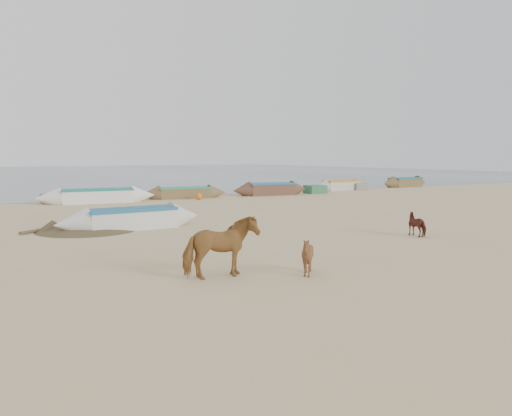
{
  "coord_description": "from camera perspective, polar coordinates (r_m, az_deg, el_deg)",
  "views": [
    {
      "loc": [
        -9.13,
        -11.82,
        2.9
      ],
      "look_at": [
        0.0,
        4.0,
        1.0
      ],
      "focal_mm": 35.0,
      "sensor_mm": 36.0,
      "label": 1
    }
  ],
  "objects": [
    {
      "name": "ground",
      "position": [
        15.21,
        7.58,
        -5.11
      ],
      "size": [
        140.0,
        140.0,
        0.0
      ],
      "primitive_type": "plane",
      "color": "tan",
      "rests_on": "ground"
    },
    {
      "name": "sea",
      "position": [
        94.31,
        -24.46,
        3.66
      ],
      "size": [
        160.0,
        160.0,
        0.0
      ],
      "primitive_type": "plane",
      "color": "slate",
      "rests_on": "ground"
    },
    {
      "name": "cow_adult",
      "position": [
        11.92,
        -4.09,
        -4.5
      ],
      "size": [
        1.83,
        0.95,
        1.49
      ],
      "primitive_type": "imported",
      "rotation": [
        0.0,
        0.0,
        1.49
      ],
      "color": "olive",
      "rests_on": "ground"
    },
    {
      "name": "calf_front",
      "position": [
        12.22,
        5.9,
        -5.51
      ],
      "size": [
        0.98,
        0.9,
        0.96
      ],
      "primitive_type": "imported",
      "rotation": [
        0.0,
        0.0,
        -1.42
      ],
      "color": "brown",
      "rests_on": "ground"
    },
    {
      "name": "calf_right",
      "position": [
        19.13,
        18.08,
        -1.77
      ],
      "size": [
        0.97,
        1.05,
        0.87
      ],
      "primitive_type": "imported",
      "rotation": [
        0.0,
        0.0,
        1.9
      ],
      "color": "#5A261D",
      "rests_on": "ground"
    },
    {
      "name": "near_canoe",
      "position": [
        20.5,
        -14.07,
        -1.17
      ],
      "size": [
        6.0,
        1.65,
        0.85
      ],
      "primitive_type": null,
      "rotation": [
        0.0,
        0.0,
        0.06
      ],
      "color": "silver",
      "rests_on": "ground"
    },
    {
      "name": "debris_pile",
      "position": [
        20.69,
        -18.69,
        -1.76
      ],
      "size": [
        5.07,
        5.07,
        0.48
      ],
      "primitive_type": "cone",
      "rotation": [
        0.0,
        0.0,
        0.37
      ],
      "color": "brown",
      "rests_on": "ground"
    },
    {
      "name": "waterline_canoes",
      "position": [
        34.0,
        -13.41,
        1.61
      ],
      "size": [
        59.16,
        4.17,
        0.92
      ],
      "color": "brown",
      "rests_on": "ground"
    },
    {
      "name": "beach_clutter",
      "position": [
        34.42,
        -8.08,
        1.55
      ],
      "size": [
        42.59,
        3.82,
        0.64
      ],
      "color": "#2F693C",
      "rests_on": "ground"
    }
  ]
}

